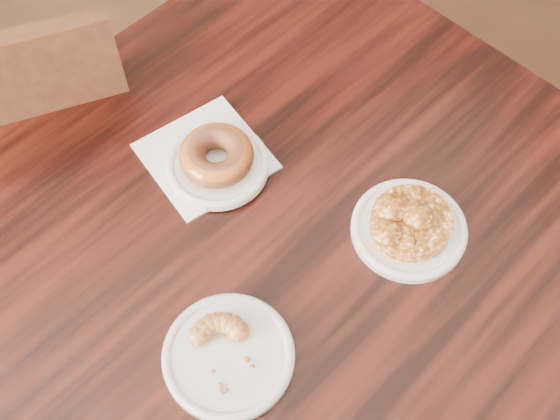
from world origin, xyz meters
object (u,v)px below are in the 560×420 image
cafe_table (294,353)px  glazed_donut (217,155)px  cruller_fragment (228,351)px  apple_fritter (412,221)px  chair_far (34,143)px

cafe_table → glazed_donut: size_ratio=9.44×
glazed_donut → cruller_fragment: glazed_donut is taller
apple_fritter → cruller_fragment: apple_fritter is taller
chair_far → cafe_table: bearing=121.8°
cafe_table → chair_far: chair_far is taller
apple_fritter → chair_far: bearing=124.4°
glazed_donut → cafe_table: bearing=-78.9°
apple_fritter → cruller_fragment: bearing=-170.1°
cafe_table → cruller_fragment: size_ratio=10.73×
chair_far → cruller_fragment: chair_far is taller
cafe_table → apple_fritter: 0.43m
cafe_table → glazed_donut: 0.45m
chair_far → apple_fritter: chair_far is taller
glazed_donut → cruller_fragment: 0.28m
chair_far → glazed_donut: 0.59m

